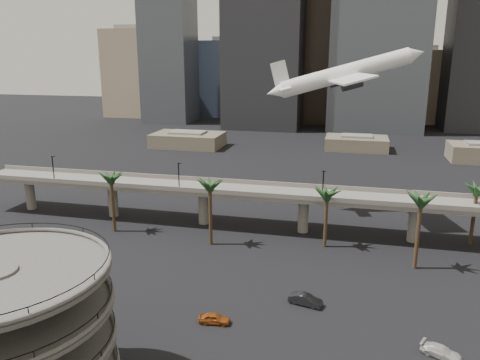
% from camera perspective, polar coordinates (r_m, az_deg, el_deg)
% --- Properties ---
extents(parking_ramp, '(22.20, 22.20, 17.35)m').
position_cam_1_polar(parking_ramp, '(54.44, -27.01, -15.85)').
color(parking_ramp, '#4F4C4A').
rests_on(parking_ramp, ground).
extents(overpass, '(130.00, 9.30, 14.70)m').
position_cam_1_polar(overpass, '(99.87, 1.51, -1.86)').
color(overpass, slate).
rests_on(overpass, ground).
extents(palm_trees, '(76.40, 18.40, 14.00)m').
position_cam_1_polar(palm_trees, '(89.64, 7.74, -1.33)').
color(palm_trees, '#48321F').
rests_on(palm_trees, ground).
extents(low_buildings, '(135.00, 27.50, 6.80)m').
position_cam_1_polar(low_buildings, '(184.34, 9.30, 4.35)').
color(low_buildings, brown).
rests_on(low_buildings, ground).
extents(skyline, '(269.00, 86.00, 113.71)m').
position_cam_1_polar(skyline, '(255.71, 12.96, 15.80)').
color(skyline, gray).
rests_on(skyline, ground).
extents(airborne_jet, '(36.01, 32.55, 12.83)m').
position_cam_1_polar(airborne_jet, '(111.16, 12.62, 12.50)').
color(airborne_jet, white).
rests_on(airborne_jet, ground).
extents(car_a, '(4.51, 2.15, 1.49)m').
position_cam_1_polar(car_a, '(68.06, -3.15, -16.50)').
color(car_a, '#9F4A16').
rests_on(car_a, ground).
extents(car_b, '(5.34, 2.88, 1.67)m').
position_cam_1_polar(car_b, '(72.92, 7.99, -14.24)').
color(car_b, black).
rests_on(car_b, ground).
extents(car_c, '(5.30, 3.87, 1.43)m').
position_cam_1_polar(car_c, '(66.56, 23.34, -18.66)').
color(car_c, silver).
rests_on(car_c, ground).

